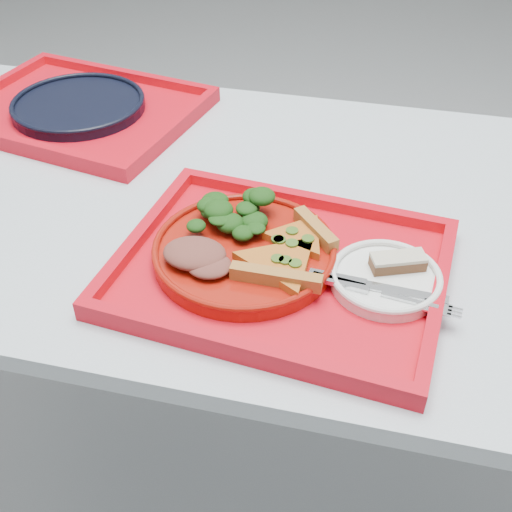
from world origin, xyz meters
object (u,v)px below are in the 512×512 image
tray_main (281,272)px  dinner_plate (244,253)px  navy_plate (79,106)px  dessert_bar (398,262)px  tray_far (80,113)px

tray_main → dinner_plate: size_ratio=1.73×
navy_plate → dessert_bar: size_ratio=3.26×
tray_far → dinner_plate: (0.43, -0.37, 0.02)m
tray_main → dessert_bar: size_ratio=5.65×
tray_far → dessert_bar: dessert_bar is taller
dinner_plate → tray_far: bearing=139.3°
tray_far → navy_plate: size_ratio=1.73×
dessert_bar → tray_far: bearing=129.1°
dinner_plate → dessert_bar: 0.21m
tray_main → tray_far: 0.62m
dessert_bar → dinner_plate: bearing=161.6°
dinner_plate → navy_plate: 0.57m
dinner_plate → dessert_bar: bearing=3.4°
tray_main → dessert_bar: (0.16, 0.02, 0.03)m
tray_main → navy_plate: (-0.49, 0.38, 0.01)m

